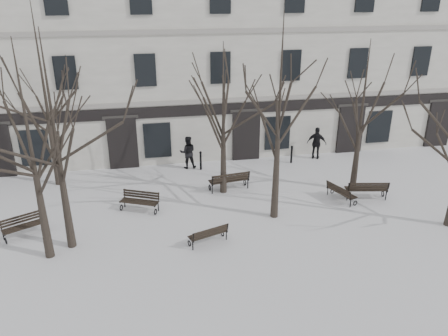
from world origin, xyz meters
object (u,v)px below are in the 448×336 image
object	(u,v)px
tree_2	(280,97)
bench_2	(367,189)
bench_3	(140,201)
tree_0	(28,129)
bench_4	(229,180)
tree_1	(53,119)
bench_0	(24,225)
bench_1	(209,234)
bench_5	(341,192)

from	to	relation	value
tree_2	bench_2	size ratio (longest dim) A/B	4.24
tree_2	bench_3	distance (m)	7.80
tree_0	bench_4	world-z (taller)	tree_0
bench_3	tree_2	bearing A→B (deg)	8.10
tree_1	bench_0	distance (m)	5.24
bench_1	bench_2	size ratio (longest dim) A/B	0.82
bench_2	bench_5	distance (m)	1.26
tree_0	bench_4	bearing A→B (deg)	29.45
bench_2	bench_5	size ratio (longest dim) A/B	1.21
tree_0	tree_2	xyz separation A→B (m)	(9.23, 1.37, 0.38)
tree_0	bench_3	size ratio (longest dim) A/B	4.38
bench_0	bench_4	world-z (taller)	bench_4
bench_1	bench_5	size ratio (longest dim) A/B	0.99
bench_2	tree_2	bearing A→B (deg)	19.70
tree_2	bench_3	xyz separation A→B (m)	(-5.81, 1.73, -4.91)
bench_0	bench_3	bearing A→B (deg)	-11.88
tree_2	bench_4	world-z (taller)	tree_2
tree_1	tree_2	bearing A→B (deg)	5.34
tree_2	bench_4	xyz separation A→B (m)	(-1.40, 3.05, -4.84)
bench_0	bench_2	xyz separation A→B (m)	(15.30, 0.37, 0.07)
tree_0	bench_3	distance (m)	6.47
bench_2	bench_4	bearing A→B (deg)	-9.67
bench_0	bench_2	bearing A→B (deg)	-26.02
bench_0	bench_5	xyz separation A→B (m)	(14.05, 0.48, -0.02)
bench_0	bench_3	distance (m)	4.85
tree_2	bench_1	xyz separation A→B (m)	(-3.20, -1.65, -4.96)
tree_0	bench_5	xyz separation A→B (m)	(12.79, 2.29, -4.57)
tree_0	bench_2	world-z (taller)	tree_0
bench_3	bench_1	bearing A→B (deg)	-27.67
bench_3	bench_5	bearing A→B (deg)	19.71
bench_1	bench_4	size ratio (longest dim) A/B	0.80
bench_1	bench_3	xyz separation A→B (m)	(-2.61, 3.39, 0.05)
bench_1	bench_4	distance (m)	5.04
bench_1	bench_3	size ratio (longest dim) A/B	0.91
tree_2	bench_3	world-z (taller)	tree_2
tree_1	bench_5	world-z (taller)	tree_1
tree_1	bench_4	world-z (taller)	tree_1
tree_0	bench_0	xyz separation A→B (m)	(-1.25, 1.81, -4.55)
bench_4	bench_5	bearing A→B (deg)	148.33
tree_0	bench_5	world-z (taller)	tree_0
tree_0	bench_1	bearing A→B (deg)	-2.64
bench_1	bench_2	bearing A→B (deg)	178.13
bench_1	bench_2	distance (m)	8.38
bench_2	tree_1	bearing A→B (deg)	17.05
tree_0	bench_1	size ratio (longest dim) A/B	4.82
bench_2	bench_3	bearing A→B (deg)	5.20
tree_0	tree_2	size ratio (longest dim) A/B	0.93
tree_1	bench_5	xyz separation A→B (m)	(12.07, 1.71, -4.72)
bench_3	bench_5	distance (m)	9.41
bench_1	bench_3	bearing A→B (deg)	-71.28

